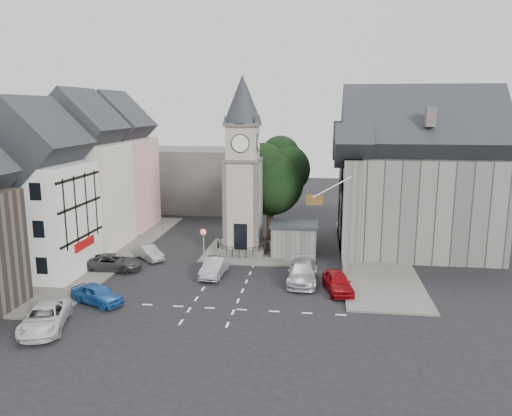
# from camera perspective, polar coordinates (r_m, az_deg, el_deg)

# --- Properties ---
(ground) EXTENTS (120.00, 120.00, 0.00)m
(ground) POSITION_cam_1_polar(r_m,az_deg,el_deg) (39.66, -3.27, -8.31)
(ground) COLOR black
(ground) RESTS_ON ground
(pavement_west) EXTENTS (6.00, 30.00, 0.14)m
(pavement_west) POSITION_cam_1_polar(r_m,az_deg,el_deg) (48.78, -16.56, -4.90)
(pavement_west) COLOR #595651
(pavement_west) RESTS_ON ground
(pavement_east) EXTENTS (6.00, 26.00, 0.14)m
(pavement_east) POSITION_cam_1_polar(r_m,az_deg,el_deg) (46.86, 13.26, -5.40)
(pavement_east) COLOR #595651
(pavement_east) RESTS_ON ground
(central_island) EXTENTS (10.00, 8.00, 0.16)m
(central_island) POSITION_cam_1_polar(r_m,az_deg,el_deg) (46.93, 0.36, -5.04)
(central_island) COLOR #595651
(central_island) RESTS_ON ground
(road_markings) EXTENTS (20.00, 8.00, 0.01)m
(road_markings) POSITION_cam_1_polar(r_m,az_deg,el_deg) (34.63, -4.99, -11.33)
(road_markings) COLOR silver
(road_markings) RESTS_ON ground
(clock_tower) EXTENTS (4.86, 4.86, 16.25)m
(clock_tower) POSITION_cam_1_polar(r_m,az_deg,el_deg) (45.51, -1.51, 4.78)
(clock_tower) COLOR #4C4944
(clock_tower) RESTS_ON ground
(stone_shelter) EXTENTS (4.30, 3.30, 3.08)m
(stone_shelter) POSITION_cam_1_polar(r_m,az_deg,el_deg) (45.77, 4.39, -3.59)
(stone_shelter) COLOR #5B5854
(stone_shelter) RESTS_ON ground
(town_tree) EXTENTS (7.20, 7.20, 10.80)m
(town_tree) POSITION_cam_1_polar(r_m,az_deg,el_deg) (50.33, 1.64, 4.10)
(town_tree) COLOR black
(town_tree) RESTS_ON ground
(warning_sign_post) EXTENTS (0.70, 0.19, 2.85)m
(warning_sign_post) POSITION_cam_1_polar(r_m,az_deg,el_deg) (44.79, -6.04, -3.33)
(warning_sign_post) COLOR black
(warning_sign_post) RESTS_ON ground
(terrace_pink) EXTENTS (8.10, 7.60, 12.80)m
(terrace_pink) POSITION_cam_1_polar(r_m,az_deg,el_deg) (57.70, -15.65, 4.23)
(terrace_pink) COLOR pink
(terrace_pink) RESTS_ON ground
(terrace_cream) EXTENTS (8.10, 7.60, 12.80)m
(terrace_cream) POSITION_cam_1_polar(r_m,az_deg,el_deg) (50.50, -19.17, 3.05)
(terrace_cream) COLOR beige
(terrace_cream) RESTS_ON ground
(terrace_tudor) EXTENTS (8.10, 7.60, 12.00)m
(terrace_tudor) POSITION_cam_1_polar(r_m,az_deg,el_deg) (43.65, -23.79, 0.96)
(terrace_tudor) COLOR silver
(terrace_tudor) RESTS_ON ground
(backdrop_west) EXTENTS (20.00, 10.00, 8.00)m
(backdrop_west) POSITION_cam_1_polar(r_m,az_deg,el_deg) (68.06, -8.88, 3.35)
(backdrop_west) COLOR #4C4944
(backdrop_west) RESTS_ON ground
(east_building) EXTENTS (14.40, 11.40, 12.60)m
(east_building) POSITION_cam_1_polar(r_m,az_deg,el_deg) (48.93, 17.44, 2.53)
(east_building) COLOR #5B5854
(east_building) RESTS_ON ground
(east_boundary_wall) EXTENTS (0.40, 16.00, 0.90)m
(east_boundary_wall) POSITION_cam_1_polar(r_m,az_deg,el_deg) (48.46, 9.75, -4.22)
(east_boundary_wall) COLOR #5B5854
(east_boundary_wall) RESTS_ON ground
(flagpole) EXTENTS (3.68, 0.10, 2.74)m
(flagpole) POSITION_cam_1_polar(r_m,az_deg,el_deg) (41.17, 8.69, 2.38)
(flagpole) COLOR white
(flagpole) RESTS_ON ground
(car_west_blue) EXTENTS (4.37, 3.12, 1.38)m
(car_west_blue) POSITION_cam_1_polar(r_m,az_deg,el_deg) (36.72, -17.71, -9.35)
(car_west_blue) COLOR #1B5096
(car_west_blue) RESTS_ON ground
(car_west_silver) EXTENTS (3.63, 3.57, 1.24)m
(car_west_silver) POSITION_cam_1_polar(r_m,az_deg,el_deg) (45.84, -12.16, -5.00)
(car_west_silver) COLOR #919498
(car_west_silver) RESTS_ON ground
(car_west_grey) EXTENTS (4.90, 2.36, 1.35)m
(car_west_grey) POSITION_cam_1_polar(r_m,az_deg,el_deg) (43.57, -16.03, -5.99)
(car_west_grey) COLOR #343437
(car_west_grey) RESTS_ON ground
(car_island_silver) EXTENTS (1.77, 4.47, 1.45)m
(car_island_silver) POSITION_cam_1_polar(r_m,az_deg,el_deg) (40.69, -4.76, -6.74)
(car_island_silver) COLOR #989AA0
(car_island_silver) RESTS_ON ground
(car_island_east) EXTENTS (2.23, 5.45, 1.58)m
(car_island_east) POSITION_cam_1_polar(r_m,az_deg,el_deg) (39.25, 5.32, -7.33)
(car_island_east) COLOR #B0B2B8
(car_island_east) RESTS_ON ground
(car_east_red) EXTENTS (2.60, 4.57, 1.46)m
(car_east_red) POSITION_cam_1_polar(r_m,az_deg,el_deg) (37.64, 9.32, -8.36)
(car_east_red) COLOR maroon
(car_east_red) RESTS_ON ground
(van_sw_white) EXTENTS (3.77, 5.65, 1.44)m
(van_sw_white) POSITION_cam_1_polar(r_m,az_deg,el_deg) (33.84, -23.01, -11.49)
(van_sw_white) COLOR silver
(van_sw_white) RESTS_ON ground
(pedestrian) EXTENTS (0.65, 0.49, 1.62)m
(pedestrian) POSITION_cam_1_polar(r_m,az_deg,el_deg) (44.50, 11.17, -5.21)
(pedestrian) COLOR beige
(pedestrian) RESTS_ON ground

